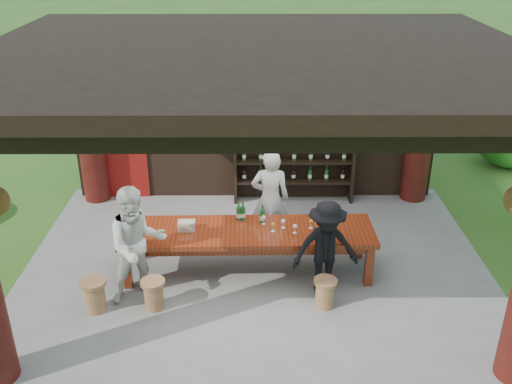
{
  "coord_description": "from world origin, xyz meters",
  "views": [
    {
      "loc": [
        -0.04,
        -7.73,
        5.01
      ],
      "look_at": [
        0.0,
        0.4,
        1.15
      ],
      "focal_mm": 40.0,
      "sensor_mm": 36.0,
      "label": 1
    }
  ],
  "objects_px": {
    "guest_man": "(326,249)",
    "napkin_basket": "(187,226)",
    "stool_near_right": "(325,292)",
    "stool_near_left": "(154,294)",
    "guest_woman": "(137,245)",
    "tasting_table": "(248,236)",
    "host": "(270,199)",
    "stool_far_left": "(94,295)",
    "wine_shelf": "(294,152)"
  },
  "relations": [
    {
      "from": "wine_shelf",
      "to": "host",
      "type": "xyz_separation_m",
      "value": [
        -0.51,
        -1.73,
        -0.16
      ]
    },
    {
      "from": "napkin_basket",
      "to": "stool_near_right",
      "type": "bearing_deg",
      "value": -24.25
    },
    {
      "from": "host",
      "to": "napkin_basket",
      "type": "bearing_deg",
      "value": 34.23
    },
    {
      "from": "tasting_table",
      "to": "wine_shelf",
      "type": "bearing_deg",
      "value": 71.22
    },
    {
      "from": "stool_near_right",
      "to": "stool_far_left",
      "type": "height_order",
      "value": "stool_far_left"
    },
    {
      "from": "tasting_table",
      "to": "stool_near_right",
      "type": "bearing_deg",
      "value": -39.57
    },
    {
      "from": "guest_woman",
      "to": "stool_near_right",
      "type": "bearing_deg",
      "value": -28.96
    },
    {
      "from": "stool_near_left",
      "to": "host",
      "type": "distance_m",
      "value": 2.53
    },
    {
      "from": "tasting_table",
      "to": "host",
      "type": "bearing_deg",
      "value": 66.4
    },
    {
      "from": "stool_far_left",
      "to": "host",
      "type": "height_order",
      "value": "host"
    },
    {
      "from": "napkin_basket",
      "to": "stool_far_left",
      "type": "bearing_deg",
      "value": -140.99
    },
    {
      "from": "tasting_table",
      "to": "guest_man",
      "type": "xyz_separation_m",
      "value": [
        1.13,
        -0.56,
        0.11
      ]
    },
    {
      "from": "napkin_basket",
      "to": "wine_shelf",
      "type": "bearing_deg",
      "value": 54.66
    },
    {
      "from": "guest_man",
      "to": "napkin_basket",
      "type": "relative_size",
      "value": 5.74
    },
    {
      "from": "stool_near_right",
      "to": "guest_man",
      "type": "xyz_separation_m",
      "value": [
        0.03,
        0.35,
        0.51
      ]
    },
    {
      "from": "host",
      "to": "guest_man",
      "type": "relative_size",
      "value": 1.16
    },
    {
      "from": "tasting_table",
      "to": "napkin_basket",
      "type": "relative_size",
      "value": 14.94
    },
    {
      "from": "stool_near_left",
      "to": "stool_near_right",
      "type": "xyz_separation_m",
      "value": [
        2.44,
        0.03,
        -0.01
      ]
    },
    {
      "from": "wine_shelf",
      "to": "stool_near_left",
      "type": "xyz_separation_m",
      "value": [
        -2.21,
        -3.49,
        -0.79
      ]
    },
    {
      "from": "stool_far_left",
      "to": "guest_woman",
      "type": "height_order",
      "value": "guest_woman"
    },
    {
      "from": "stool_near_left",
      "to": "napkin_basket",
      "type": "bearing_deg",
      "value": 67.09
    },
    {
      "from": "tasting_table",
      "to": "napkin_basket",
      "type": "height_order",
      "value": "napkin_basket"
    },
    {
      "from": "stool_near_left",
      "to": "host",
      "type": "bearing_deg",
      "value": 46.08
    },
    {
      "from": "wine_shelf",
      "to": "stool_near_right",
      "type": "height_order",
      "value": "wine_shelf"
    },
    {
      "from": "wine_shelf",
      "to": "napkin_basket",
      "type": "bearing_deg",
      "value": -125.34
    },
    {
      "from": "tasting_table",
      "to": "host",
      "type": "relative_size",
      "value": 2.24
    },
    {
      "from": "stool_near_left",
      "to": "guest_woman",
      "type": "relative_size",
      "value": 0.26
    },
    {
      "from": "tasting_table",
      "to": "napkin_basket",
      "type": "bearing_deg",
      "value": 179.46
    },
    {
      "from": "host",
      "to": "tasting_table",
      "type": "bearing_deg",
      "value": 68.41
    },
    {
      "from": "stool_far_left",
      "to": "napkin_basket",
      "type": "relative_size",
      "value": 1.88
    },
    {
      "from": "tasting_table",
      "to": "host",
      "type": "distance_m",
      "value": 0.93
    },
    {
      "from": "tasting_table",
      "to": "stool_far_left",
      "type": "distance_m",
      "value": 2.41
    },
    {
      "from": "wine_shelf",
      "to": "napkin_basket",
      "type": "height_order",
      "value": "wine_shelf"
    },
    {
      "from": "wine_shelf",
      "to": "tasting_table",
      "type": "height_order",
      "value": "wine_shelf"
    },
    {
      "from": "stool_near_right",
      "to": "host",
      "type": "relative_size",
      "value": 0.26
    },
    {
      "from": "stool_far_left",
      "to": "host",
      "type": "bearing_deg",
      "value": 35.66
    },
    {
      "from": "wine_shelf",
      "to": "host",
      "type": "height_order",
      "value": "wine_shelf"
    },
    {
      "from": "host",
      "to": "stool_far_left",
      "type": "bearing_deg",
      "value": 37.67
    },
    {
      "from": "tasting_table",
      "to": "guest_woman",
      "type": "height_order",
      "value": "guest_woman"
    },
    {
      "from": "tasting_table",
      "to": "stool_far_left",
      "type": "height_order",
      "value": "tasting_table"
    },
    {
      "from": "stool_near_right",
      "to": "napkin_basket",
      "type": "relative_size",
      "value": 1.71
    },
    {
      "from": "stool_near_left",
      "to": "guest_woman",
      "type": "distance_m",
      "value": 0.73
    },
    {
      "from": "stool_far_left",
      "to": "guest_woman",
      "type": "distance_m",
      "value": 0.92
    },
    {
      "from": "stool_far_left",
      "to": "guest_woman",
      "type": "bearing_deg",
      "value": 28.04
    },
    {
      "from": "wine_shelf",
      "to": "guest_woman",
      "type": "bearing_deg",
      "value": -127.06
    },
    {
      "from": "stool_near_left",
      "to": "stool_near_right",
      "type": "relative_size",
      "value": 1.03
    },
    {
      "from": "stool_near_left",
      "to": "host",
      "type": "xyz_separation_m",
      "value": [
        1.7,
        1.76,
        0.62
      ]
    },
    {
      "from": "guest_man",
      "to": "stool_far_left",
      "type": "bearing_deg",
      "value": -179.61
    },
    {
      "from": "wine_shelf",
      "to": "stool_far_left",
      "type": "height_order",
      "value": "wine_shelf"
    },
    {
      "from": "stool_near_right",
      "to": "napkin_basket",
      "type": "distance_m",
      "value": 2.31
    }
  ]
}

